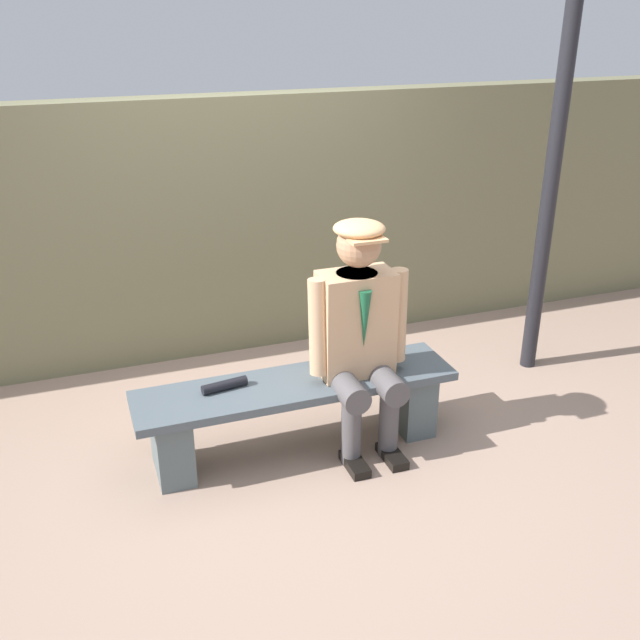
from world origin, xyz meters
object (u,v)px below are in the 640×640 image
lamp_post (563,87)px  bench (297,405)px  rolled_magazine (225,385)px  seated_man (359,330)px

lamp_post → bench: bearing=13.1°
bench → lamp_post: size_ratio=0.57×
bench → rolled_magazine: bearing=-7.0°
seated_man → lamp_post: lamp_post is taller
rolled_magazine → lamp_post: size_ratio=0.08×
seated_man → rolled_magazine: 0.79m
bench → seated_man: bearing=171.3°
bench → rolled_magazine: (0.39, -0.05, 0.18)m
bench → lamp_post: 2.47m
lamp_post → seated_man: bearing=17.8°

